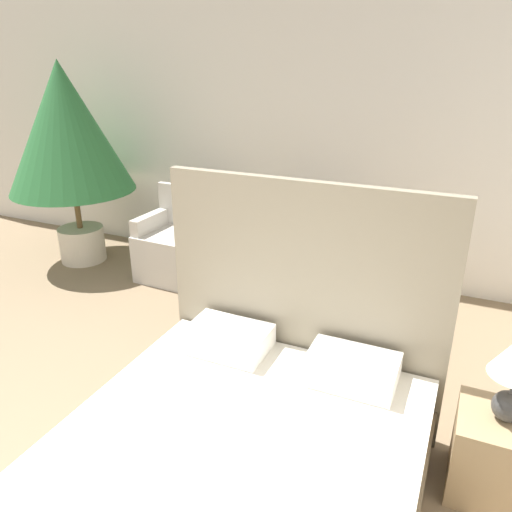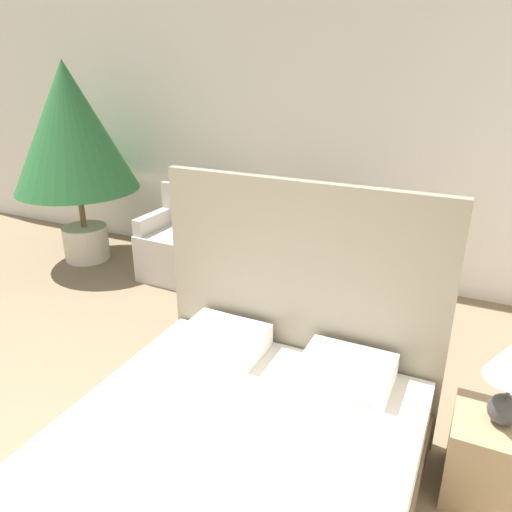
{
  "view_description": "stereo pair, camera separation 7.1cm",
  "coord_description": "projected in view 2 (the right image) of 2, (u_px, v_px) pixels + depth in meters",
  "views": [
    {
      "loc": [
        1.8,
        -0.51,
        2.15
      ],
      "look_at": [
        0.34,
        2.73,
        0.69
      ],
      "focal_mm": 35.0,
      "sensor_mm": 36.0,
      "label": 1
    },
    {
      "loc": [
        1.86,
        -0.48,
        2.15
      ],
      "look_at": [
        0.34,
        2.73,
        0.69
      ],
      "focal_mm": 35.0,
      "sensor_mm": 36.0,
      "label": 2
    }
  ],
  "objects": [
    {
      "name": "wall_back",
      "position": [
        289.0,
        129.0,
        4.93
      ],
      "size": [
        10.0,
        0.06,
        2.9
      ],
      "color": "silver",
      "rests_on": "ground_plane"
    },
    {
      "name": "bed",
      "position": [
        230.0,
        466.0,
        2.41
      ],
      "size": [
        1.72,
        2.0,
        1.5
      ],
      "color": "brown",
      "rests_on": "ground_plane"
    },
    {
      "name": "armchair_near_window_left",
      "position": [
        180.0,
        250.0,
        5.04
      ],
      "size": [
        0.71,
        0.6,
        0.91
      ],
      "rotation": [
        0.0,
        0.0,
        -0.04
      ],
      "color": "#B7B2A8",
      "rests_on": "ground_plane"
    },
    {
      "name": "armchair_near_window_right",
      "position": [
        283.0,
        269.0,
        4.59
      ],
      "size": [
        0.7,
        0.6,
        0.91
      ],
      "rotation": [
        0.0,
        0.0,
        -0.03
      ],
      "color": "#B7B2A8",
      "rests_on": "ground_plane"
    },
    {
      "name": "potted_palm",
      "position": [
        71.0,
        132.0,
        5.08
      ],
      "size": [
        1.28,
        1.28,
        2.09
      ],
      "color": "beige",
      "rests_on": "ground_plane"
    },
    {
      "name": "nightstand",
      "position": [
        498.0,
        461.0,
        2.52
      ],
      "size": [
        0.48,
        0.42,
        0.46
      ],
      "color": "#937A56",
      "rests_on": "ground_plane"
    },
    {
      "name": "side_table",
      "position": [
        228.0,
        267.0,
        4.82
      ],
      "size": [
        0.36,
        0.36,
        0.45
      ],
      "color": "gold",
      "rests_on": "ground_plane"
    }
  ]
}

